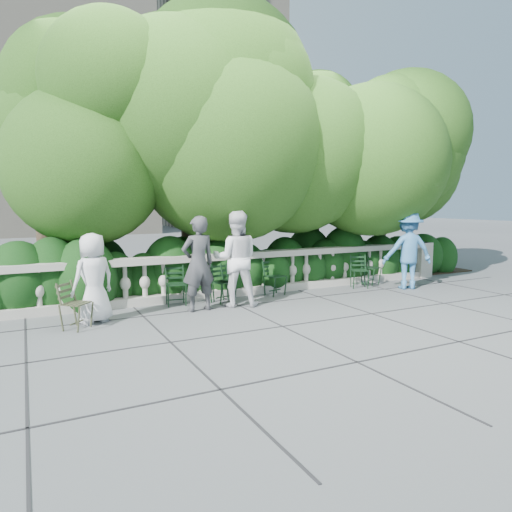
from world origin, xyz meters
name	(u,v)px	position (x,y,z in m)	size (l,w,h in m)	color
ground	(279,311)	(0.00, 0.00, 0.00)	(90.00, 90.00, 0.00)	#4E5155
balustrade	(240,274)	(0.00, 1.80, 0.49)	(12.00, 0.44, 1.00)	#9E998E
shrub_hedge	(221,286)	(0.00, 3.00, 0.00)	(15.00, 2.60, 1.70)	black
tree_canopy	(241,131)	(0.69, 3.19, 3.96)	(15.04, 6.52, 6.78)	#3F3023
chair_a	(177,307)	(-1.68, 1.30, 0.00)	(0.44, 0.48, 0.84)	black
chair_b	(227,303)	(-0.65, 1.12, 0.00)	(0.44, 0.48, 0.84)	black
chair_c	(279,296)	(0.73, 1.27, 0.00)	(0.44, 0.48, 0.84)	black
chair_d	(228,303)	(-0.61, 1.13, 0.00)	(0.44, 0.48, 0.84)	black
chair_e	(360,289)	(2.99, 1.12, 0.00)	(0.44, 0.48, 0.84)	black
chair_f	(375,285)	(3.64, 1.31, 0.00)	(0.44, 0.48, 0.84)	black
chair_weathered	(85,330)	(-3.60, 0.36, 0.00)	(0.44, 0.48, 0.84)	black
person_businessman	(93,278)	(-3.37, 0.77, 0.81)	(0.79, 0.51, 1.62)	silver
person_woman_grey	(198,264)	(-1.40, 0.78, 0.95)	(0.69, 0.45, 1.89)	#393A3E
person_casual_man	(236,259)	(-0.55, 0.85, 0.99)	(0.96, 0.75, 1.98)	white
person_older_blue	(408,250)	(4.05, 0.63, 0.97)	(1.25, 0.72, 1.94)	teal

